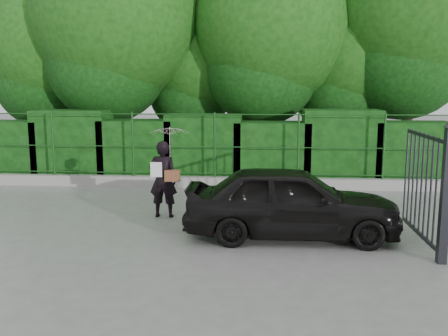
{
  "coord_description": "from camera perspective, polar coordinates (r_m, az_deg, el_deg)",
  "views": [
    {
      "loc": [
        1.65,
        -9.15,
        2.86
      ],
      "look_at": [
        0.89,
        1.3,
        1.1
      ],
      "focal_mm": 40.0,
      "sensor_mm": 36.0,
      "label": 1
    }
  ],
  "objects": [
    {
      "name": "hedge",
      "position": [
        14.86,
        -2.17,
        2.19
      ],
      "size": [
        14.2,
        1.2,
        2.14
      ],
      "color": "black",
      "rests_on": "ground"
    },
    {
      "name": "gate",
      "position": [
        9.08,
        23.03,
        -1.85
      ],
      "size": [
        0.22,
        2.33,
        2.36
      ],
      "color": "#222227",
      "rests_on": "ground"
    },
    {
      "name": "ground",
      "position": [
        9.73,
        -5.86,
        -7.62
      ],
      "size": [
        80.0,
        80.0,
        0.0
      ],
      "primitive_type": "plane",
      "color": "gray"
    },
    {
      "name": "fence",
      "position": [
        13.82,
        -1.82,
        2.64
      ],
      "size": [
        14.13,
        0.06,
        1.8
      ],
      "color": "#164416",
      "rests_on": "kerb"
    },
    {
      "name": "car",
      "position": [
        9.49,
        7.71,
        -3.8
      ],
      "size": [
        4.02,
        1.62,
        1.37
      ],
      "primitive_type": "imported",
      "rotation": [
        0.0,
        0.0,
        1.57
      ],
      "color": "black",
      "rests_on": "ground"
    },
    {
      "name": "woman",
      "position": [
        10.8,
        -6.54,
        1.0
      ],
      "size": [
        0.88,
        0.86,
        1.98
      ],
      "color": "black",
      "rests_on": "ground"
    },
    {
      "name": "trees",
      "position": [
        16.98,
        2.5,
        15.48
      ],
      "size": [
        17.1,
        6.15,
        8.08
      ],
      "color": "black",
      "rests_on": "ground"
    },
    {
      "name": "kerb",
      "position": [
        14.01,
        -2.7,
        -1.62
      ],
      "size": [
        14.0,
        0.25,
        0.3
      ],
      "primitive_type": "cube",
      "color": "#9E9E99",
      "rests_on": "ground"
    }
  ]
}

